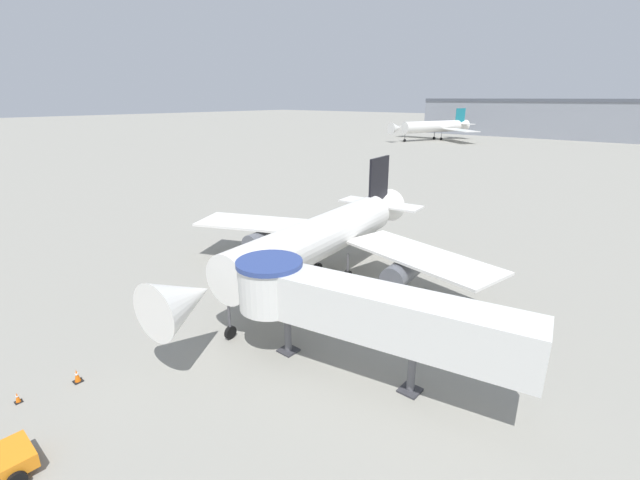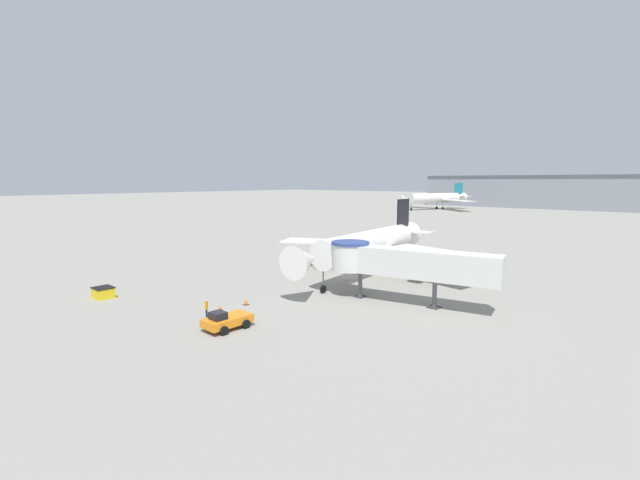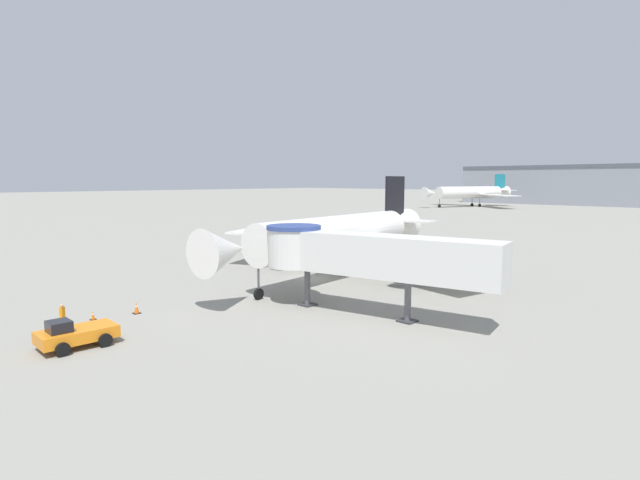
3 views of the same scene
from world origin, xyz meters
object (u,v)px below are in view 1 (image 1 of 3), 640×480
object	(u,v)px
traffic_cone_apron_front	(18,398)
background_jet_teal_tail	(434,127)
traffic_cone_near_nose	(77,376)
main_airplane	(321,238)
jet_bridge	(349,306)

from	to	relation	value
traffic_cone_apron_front	background_jet_teal_tail	size ratio (longest dim) A/B	0.02
traffic_cone_near_nose	background_jet_teal_tail	world-z (taller)	background_jet_teal_tail
main_airplane	background_jet_teal_tail	bearing A→B (deg)	105.98
jet_bridge	background_jet_teal_tail	world-z (taller)	background_jet_teal_tail
jet_bridge	traffic_cone_near_nose	bearing A→B (deg)	-146.87
main_airplane	traffic_cone_near_nose	size ratio (longest dim) A/B	37.67
jet_bridge	background_jet_teal_tail	distance (m)	150.14
jet_bridge	traffic_cone_apron_front	xyz separation A→B (m)	(-11.70, -13.51, -3.99)
main_airplane	background_jet_teal_tail	xyz separation A→B (m)	(-52.35, 128.25, 0.89)
traffic_cone_apron_front	main_airplane	bearing A→B (deg)	83.88
traffic_cone_near_nose	background_jet_teal_tail	xyz separation A→B (m)	(-50.55, 147.63, 4.63)
traffic_cone_apron_front	traffic_cone_near_nose	distance (m)	2.83
main_airplane	traffic_cone_near_nose	world-z (taller)	main_airplane
main_airplane	traffic_cone_near_nose	distance (m)	19.82
main_airplane	background_jet_teal_tail	world-z (taller)	background_jet_teal_tail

